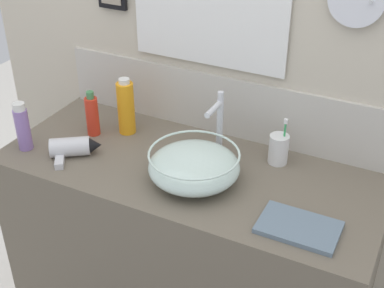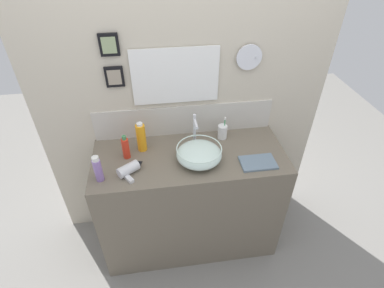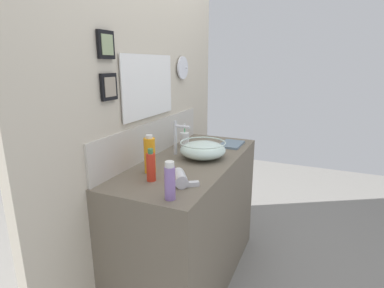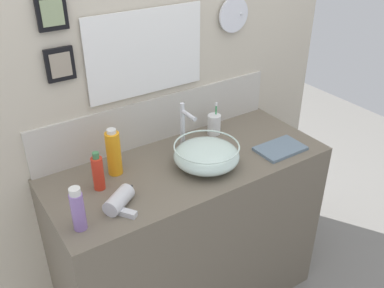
# 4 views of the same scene
# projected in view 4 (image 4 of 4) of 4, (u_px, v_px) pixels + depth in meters

# --- Properties ---
(vanity_counter) EXTENTS (1.35, 0.56, 0.93)m
(vanity_counter) POSITION_uv_depth(u_px,v_px,m) (189.00, 237.00, 2.26)
(vanity_counter) COLOR #6B6051
(vanity_counter) RESTS_ON ground
(back_panel) EXTENTS (2.10, 0.10, 2.50)m
(back_panel) POSITION_uv_depth(u_px,v_px,m) (154.00, 80.00, 2.09)
(back_panel) COLOR beige
(back_panel) RESTS_ON ground
(glass_bowl_sink) EXTENTS (0.31, 0.31, 0.11)m
(glass_bowl_sink) POSITION_uv_depth(u_px,v_px,m) (206.00, 155.00, 1.97)
(glass_bowl_sink) COLOR silver
(glass_bowl_sink) RESTS_ON vanity_counter
(faucet) EXTENTS (0.02, 0.12, 0.24)m
(faucet) POSITION_uv_depth(u_px,v_px,m) (184.00, 124.00, 2.07)
(faucet) COLOR silver
(faucet) RESTS_ON vanity_counter
(hair_drier) EXTENTS (0.19, 0.19, 0.07)m
(hair_drier) POSITION_uv_depth(u_px,v_px,m) (121.00, 199.00, 1.73)
(hair_drier) COLOR silver
(hair_drier) RESTS_ON vanity_counter
(toothbrush_cup) EXTENTS (0.07, 0.07, 0.18)m
(toothbrush_cup) POSITION_uv_depth(u_px,v_px,m) (214.00, 124.00, 2.25)
(toothbrush_cup) COLOR white
(toothbrush_cup) RESTS_ON vanity_counter
(soap_dispenser) EXTENTS (0.07, 0.07, 0.22)m
(soap_dispenser) POSITION_uv_depth(u_px,v_px,m) (114.00, 153.00, 1.90)
(soap_dispenser) COLOR orange
(soap_dispenser) RESTS_ON vanity_counter
(spray_bottle) EXTENTS (0.05, 0.05, 0.19)m
(spray_bottle) POSITION_uv_depth(u_px,v_px,m) (78.00, 210.00, 1.58)
(spray_bottle) COLOR #8C6BB2
(spray_bottle) RESTS_ON vanity_counter
(lotion_bottle) EXTENTS (0.05, 0.05, 0.18)m
(lotion_bottle) POSITION_uv_depth(u_px,v_px,m) (98.00, 173.00, 1.81)
(lotion_bottle) COLOR red
(lotion_bottle) RESTS_ON vanity_counter
(hand_towel) EXTENTS (0.24, 0.16, 0.02)m
(hand_towel) POSITION_uv_depth(u_px,v_px,m) (280.00, 149.00, 2.12)
(hand_towel) COLOR slate
(hand_towel) RESTS_ON vanity_counter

